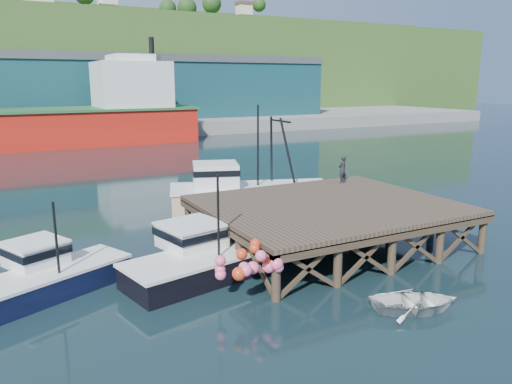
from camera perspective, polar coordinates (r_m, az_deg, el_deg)
ground at (r=23.21m, az=-3.17°, el=-7.86°), size 300.00×300.00×0.00m
wharf at (r=25.16m, az=8.41°, el=-1.71°), size 12.00×10.00×2.62m
far_quay at (r=90.51m, az=-22.25°, el=7.21°), size 160.00×40.00×2.00m
warehouse_mid at (r=85.27m, az=-22.20°, el=10.65°), size 28.00×16.00×9.00m
warehouse_right at (r=93.34m, az=-3.22°, el=11.64°), size 30.00×16.00×9.00m
hillside at (r=120.15m, az=-24.21°, el=12.95°), size 220.00×50.00×22.00m
boat_navy at (r=21.33m, az=-22.72°, el=-8.58°), size 6.39×4.54×3.77m
boat_black at (r=21.44m, az=-5.87°, el=-7.32°), size 7.69×6.37×4.50m
trawler at (r=30.92m, az=-0.88°, el=0.05°), size 10.60×6.63×6.68m
dinghy at (r=19.26m, az=17.72°, el=-11.86°), size 3.79×3.28×0.66m
dockworker at (r=30.14m, az=9.85°, el=2.57°), size 0.68×0.53×1.64m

